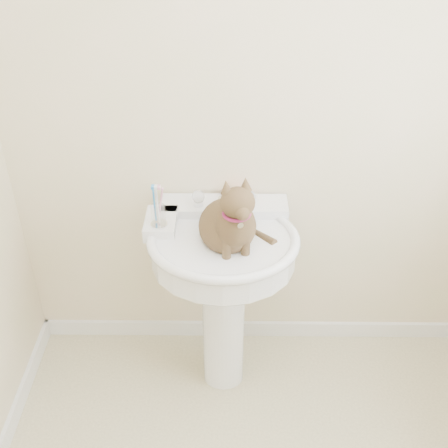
{
  "coord_description": "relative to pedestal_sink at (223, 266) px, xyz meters",
  "views": [
    {
      "loc": [
        -0.13,
        -1.05,
        2.19
      ],
      "look_at": [
        -0.15,
        0.79,
        0.93
      ],
      "focal_mm": 45.0,
      "sensor_mm": 36.0,
      "label": 1
    }
  ],
  "objects": [
    {
      "name": "wall_back",
      "position": [
        0.15,
        0.29,
        0.55
      ],
      "size": [
        2.2,
        0.0,
        2.5
      ],
      "primitive_type": null,
      "color": "beige",
      "rests_on": "ground"
    },
    {
      "name": "pedestal_sink",
      "position": [
        0.0,
        0.0,
        0.0
      ],
      "size": [
        0.64,
        0.63,
        0.89
      ],
      "color": "white",
      "rests_on": "floor"
    },
    {
      "name": "cat",
      "position": [
        0.03,
        -0.04,
        0.25
      ],
      "size": [
        0.25,
        0.32,
        0.47
      ],
      "rotation": [
        0.0,
        0.0,
        0.3
      ],
      "color": "brown",
      "rests_on": "pedestal_sink"
    },
    {
      "name": "soap_bar",
      "position": [
        0.04,
        0.25,
        0.2
      ],
      "size": [
        0.1,
        0.08,
        0.03
      ],
      "primitive_type": "cube",
      "rotation": [
        0.0,
        0.0,
        0.27
      ],
      "color": "red",
      "rests_on": "pedestal_sink"
    },
    {
      "name": "toothbrush_cup",
      "position": [
        -0.26,
        0.03,
        0.24
      ],
      "size": [
        0.07,
        0.07,
        0.19
      ],
      "rotation": [
        0.0,
        0.0,
        0.05
      ],
      "color": "silver",
      "rests_on": "pedestal_sink"
    },
    {
      "name": "faucet",
      "position": [
        0.0,
        0.16,
        0.23
      ],
      "size": [
        0.28,
        0.12,
        0.14
      ],
      "color": "silver",
      "rests_on": "pedestal_sink"
    },
    {
      "name": "baseboard_back",
      "position": [
        0.15,
        0.28,
        -0.65
      ],
      "size": [
        2.2,
        0.02,
        0.09
      ],
      "primitive_type": "cube",
      "color": "white",
      "rests_on": "floor"
    }
  ]
}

